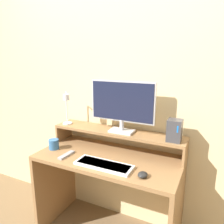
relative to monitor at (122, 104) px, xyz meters
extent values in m
cube|color=beige|center=(-0.05, 0.16, 0.09)|extent=(6.00, 0.05, 2.50)
cube|color=olive|center=(-0.05, -0.15, -0.42)|extent=(1.16, 0.57, 0.03)
cube|color=olive|center=(-0.62, -0.15, -0.80)|extent=(0.03, 0.57, 0.73)
cube|color=olive|center=(0.52, -0.15, -0.80)|extent=(0.03, 0.57, 0.73)
cube|color=olive|center=(-0.62, 0.02, -0.34)|extent=(0.02, 0.23, 0.14)
cube|color=olive|center=(0.52, 0.02, -0.34)|extent=(0.02, 0.23, 0.14)
cube|color=olive|center=(-0.05, 0.02, -0.25)|extent=(1.16, 0.23, 0.02)
cube|color=#BCBCC1|center=(0.00, 0.00, -0.23)|extent=(0.20, 0.12, 0.02)
cylinder|color=#BCBCC1|center=(0.00, 0.00, -0.18)|extent=(0.04, 0.04, 0.09)
cube|color=#B7B7BC|center=(0.00, 0.00, 0.02)|extent=(0.55, 0.02, 0.34)
cube|color=#191E38|center=(0.00, -0.01, 0.02)|extent=(0.53, 0.01, 0.31)
cylinder|color=silver|center=(-0.56, -0.01, -0.24)|extent=(0.09, 0.09, 0.01)
cylinder|color=silver|center=(-0.56, -0.01, -0.08)|extent=(0.01, 0.01, 0.29)
cylinder|color=silver|center=(-0.52, -0.06, 0.06)|extent=(0.09, 0.10, 0.01)
cylinder|color=silver|center=(-0.48, -0.10, 0.04)|extent=(0.05, 0.05, 0.05)
cube|color=#3D3D42|center=(0.43, -0.01, -0.16)|extent=(0.11, 0.10, 0.17)
cube|color=#1972F2|center=(0.46, -0.07, -0.13)|extent=(0.01, 0.00, 0.05)
cube|color=white|center=(-0.01, -0.32, -0.40)|extent=(0.44, 0.15, 0.02)
cube|color=silver|center=(-0.01, -0.32, -0.39)|extent=(0.40, 0.12, 0.01)
ellipsoid|color=black|center=(0.30, -0.34, -0.39)|extent=(0.07, 0.08, 0.03)
cube|color=#99999E|center=(-0.36, -0.30, -0.40)|extent=(0.05, 0.17, 0.02)
cylinder|color=#33669E|center=(-0.55, -0.23, -0.36)|extent=(0.09, 0.09, 0.09)
camera|label=1|loc=(0.69, -1.61, 0.37)|focal=35.00mm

